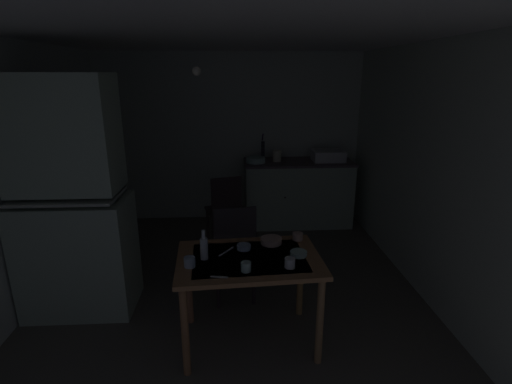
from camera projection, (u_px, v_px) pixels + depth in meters
ground_plane at (232, 291)px, 3.93m from camera, size 5.29×5.29×0.00m
wall_back at (231, 138)px, 5.67m from camera, size 3.86×0.10×2.42m
wall_left at (15, 179)px, 3.47m from camera, size 0.10×4.39×2.42m
wall_right at (431, 173)px, 3.69m from camera, size 0.10×4.39×2.42m
ceiling_slab at (226, 30)px, 3.21m from camera, size 3.86×4.39×0.10m
hutch_cabinet at (72, 207)px, 3.39m from camera, size 0.95×0.59×2.13m
counter_cabinet at (298, 193)px, 5.59m from camera, size 1.54×0.64×0.94m
sink_basin at (328, 155)px, 5.45m from camera, size 0.44×0.34×0.15m
hand_pump at (263, 149)px, 5.42m from camera, size 0.05×0.27×0.39m
mixing_bowl_counter at (256, 160)px, 5.36m from camera, size 0.26×0.26×0.07m
stoneware_crock at (277, 156)px, 5.42m from camera, size 0.12×0.12×0.16m
dining_table at (249, 269)px, 3.01m from camera, size 1.15×0.82×0.76m
chair_far_side at (234, 252)px, 3.62m from camera, size 0.45×0.45×1.00m
chair_by_counter at (224, 209)px, 4.86m from camera, size 0.50×0.50×0.93m
serving_bowl_wide at (271, 241)px, 3.23m from camera, size 0.18×0.18×0.05m
soup_bowl_small at (298, 253)px, 3.01m from camera, size 0.13×0.13×0.03m
sauce_dish at (244, 247)px, 3.12m from camera, size 0.11×0.11×0.04m
teacup_cream at (298, 236)px, 3.29m from camera, size 0.09×0.09×0.06m
mug_tall at (246, 267)px, 2.77m from camera, size 0.07×0.07×0.07m
mug_dark at (190, 262)px, 2.83m from camera, size 0.08×0.08×0.07m
teacup_mint at (290, 263)px, 2.82m from camera, size 0.08×0.08×0.07m
glass_bottle at (204, 248)px, 2.93m from camera, size 0.06×0.06×0.24m
table_knife at (226, 251)px, 3.08m from camera, size 0.12×0.16×0.00m
teaspoon_near_bowl at (219, 277)px, 2.69m from camera, size 0.13×0.04×0.00m
pendant_bulb at (196, 71)px, 3.43m from camera, size 0.08×0.08×0.08m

